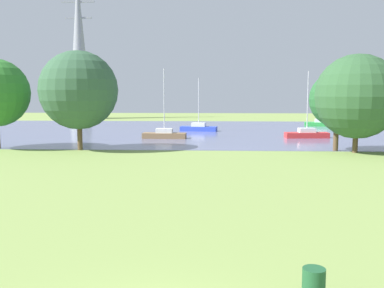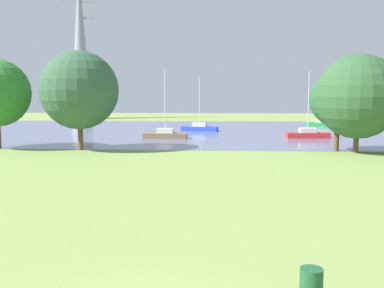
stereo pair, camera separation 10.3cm
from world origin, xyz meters
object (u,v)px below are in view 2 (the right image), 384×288
at_px(litter_bin, 311,284).
at_px(sailboat_red, 308,134).
at_px(tree_west_near, 338,99).
at_px(sailboat_brown, 165,134).
at_px(tree_east_near, 358,97).
at_px(tree_west_far, 79,90).
at_px(electricity_pylon, 80,46).
at_px(sailboat_blue, 200,128).
at_px(sailboat_green, 322,123).

bearing_deg(litter_bin, sailboat_red, 78.59).
bearing_deg(litter_bin, tree_west_near, 73.92).
distance_m(litter_bin, sailboat_brown, 38.73).
xyz_separation_m(sailboat_brown, tree_east_near, (17.44, -10.74, 4.26)).
relative_size(tree_west_far, tree_east_near, 1.05).
relative_size(tree_west_near, tree_east_near, 0.83).
xyz_separation_m(sailboat_red, electricity_pylon, (-36.53, 35.39, 13.49)).
relative_size(litter_bin, sailboat_red, 0.11).
height_order(sailboat_blue, electricity_pylon, electricity_pylon).
bearing_deg(tree_east_near, sailboat_brown, 148.37).
xyz_separation_m(litter_bin, electricity_pylon, (-28.61, 74.68, 13.56)).
bearing_deg(sailboat_brown, tree_east_near, -31.63).
height_order(litter_bin, sailboat_blue, sailboat_blue).
xyz_separation_m(litter_bin, tree_west_near, (8.12, 28.17, 4.07)).
bearing_deg(tree_east_near, sailboat_blue, 124.49).
distance_m(tree_west_far, electricity_pylon, 49.90).
bearing_deg(tree_east_near, sailboat_red, 97.25).
xyz_separation_m(sailboat_brown, tree_west_near, (16.09, -9.73, 4.00)).
bearing_deg(tree_east_near, electricity_pylon, 128.70).
bearing_deg(electricity_pylon, sailboat_blue, -48.43).
xyz_separation_m(sailboat_green, sailboat_blue, (-18.18, -9.36, 0.01)).
height_order(sailboat_blue, tree_west_far, tree_west_far).
bearing_deg(tree_east_near, litter_bin, -109.22).
relative_size(sailboat_green, tree_west_far, 0.73).
bearing_deg(electricity_pylon, litter_bin, -69.04).
bearing_deg(sailboat_brown, tree_west_far, -121.77).
relative_size(litter_bin, tree_west_far, 0.09).
xyz_separation_m(sailboat_green, sailboat_brown, (-21.63, -18.98, 0.02)).
bearing_deg(tree_west_near, sailboat_green, 79.07).
bearing_deg(litter_bin, tree_east_near, 70.78).
bearing_deg(electricity_pylon, sailboat_brown, -60.71).
height_order(sailboat_red, tree_west_far, tree_west_far).
distance_m(litter_bin, sailboat_green, 58.49).
bearing_deg(tree_west_far, tree_east_near, -1.24).
xyz_separation_m(sailboat_green, tree_east_near, (-4.19, -29.72, 4.27)).
relative_size(litter_bin, electricity_pylon, 0.03).
relative_size(sailboat_green, tree_west_near, 0.93).
height_order(sailboat_green, sailboat_blue, sailboat_blue).
relative_size(sailboat_green, sailboat_brown, 0.83).
relative_size(sailboat_green, tree_east_near, 0.77).
height_order(sailboat_red, tree_east_near, tree_east_near).
xyz_separation_m(litter_bin, sailboat_blue, (-4.51, 47.51, 0.06)).
distance_m(tree_east_near, electricity_pylon, 61.59).
xyz_separation_m(sailboat_blue, tree_east_near, (13.98, -20.36, 4.27)).
bearing_deg(sailboat_brown, sailboat_red, 5.00).
distance_m(litter_bin, tree_east_near, 29.08).
relative_size(sailboat_blue, sailboat_brown, 0.91).
distance_m(tree_west_near, electricity_pylon, 60.02).
relative_size(litter_bin, sailboat_brown, 0.10).
height_order(sailboat_green, sailboat_brown, sailboat_brown).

